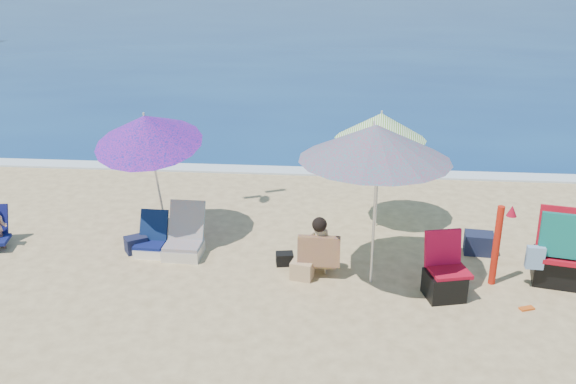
# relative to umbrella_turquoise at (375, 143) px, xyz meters

# --- Properties ---
(ground) EXTENTS (120.00, 120.00, 0.00)m
(ground) POSITION_rel_umbrella_turquoise_xyz_m (-0.90, -0.43, -2.05)
(ground) COLOR #D8BC84
(ground) RESTS_ON ground
(sea) EXTENTS (120.00, 80.00, 0.12)m
(sea) POSITION_rel_umbrella_turquoise_xyz_m (-0.90, 44.57, -2.10)
(sea) COLOR navy
(sea) RESTS_ON ground
(foam) EXTENTS (120.00, 0.50, 0.04)m
(foam) POSITION_rel_umbrella_turquoise_xyz_m (-0.90, 4.67, -2.03)
(foam) COLOR white
(foam) RESTS_ON ground
(umbrella_turquoise) EXTENTS (2.36, 2.36, 2.33)m
(umbrella_turquoise) POSITION_rel_umbrella_turquoise_xyz_m (0.00, 0.00, 0.00)
(umbrella_turquoise) COLOR silver
(umbrella_turquoise) RESTS_ON ground
(umbrella_striped) EXTENTS (1.59, 1.59, 2.00)m
(umbrella_striped) POSITION_rel_umbrella_turquoise_xyz_m (0.19, 1.99, -0.30)
(umbrella_striped) COLOR white
(umbrella_striped) RESTS_ON ground
(umbrella_blue) EXTENTS (1.75, 1.81, 2.27)m
(umbrella_blue) POSITION_rel_umbrella_turquoise_xyz_m (-3.40, 1.03, -0.19)
(umbrella_blue) COLOR silver
(umbrella_blue) RESTS_ON ground
(furled_umbrella) EXTENTS (0.22, 0.42, 1.30)m
(furled_umbrella) POSITION_rel_umbrella_turquoise_xyz_m (1.75, 0.03, -1.33)
(furled_umbrella) COLOR red
(furled_umbrella) RESTS_ON ground
(chair_navy) EXTENTS (0.48, 0.58, 0.63)m
(chair_navy) POSITION_rel_umbrella_turquoise_xyz_m (-3.33, 0.61, -1.88)
(chair_navy) COLOR #0D164C
(chair_navy) RESTS_ON ground
(chair_rainbow) EXTENTS (0.58, 0.71, 0.78)m
(chair_rainbow) POSITION_rel_umbrella_turquoise_xyz_m (-2.81, 0.59, -1.84)
(chair_rainbow) COLOR #E57E50
(chair_rainbow) RESTS_ON ground
(camp_chair_left) EXTENTS (0.64, 0.62, 0.89)m
(camp_chair_left) POSITION_rel_umbrella_turquoise_xyz_m (1.00, -0.33, -1.78)
(camp_chair_left) COLOR #A10B20
(camp_chair_left) RESTS_ON ground
(camp_chair_right) EXTENTS (0.87, 0.76, 1.11)m
(camp_chair_right) POSITION_rel_umbrella_turquoise_xyz_m (2.60, 0.19, -1.65)
(camp_chair_right) COLOR #AE0C1B
(camp_chair_right) RESTS_ON ground
(person_center) EXTENTS (0.60, 0.50, 0.89)m
(person_center) POSITION_rel_umbrella_turquoise_xyz_m (-0.71, 0.15, -1.62)
(person_center) COLOR tan
(person_center) RESTS_ON ground
(bag_navy_a) EXTENTS (0.40, 0.38, 0.25)m
(bag_navy_a) POSITION_rel_umbrella_turquoise_xyz_m (-3.59, 0.62, -1.92)
(bag_navy_a) COLOR #191D38
(bag_navy_a) RESTS_ON ground
(bag_black_a) EXTENTS (0.29, 0.23, 0.19)m
(bag_black_a) POSITION_rel_umbrella_turquoise_xyz_m (-1.23, 0.39, -1.95)
(bag_black_a) COLOR black
(bag_black_a) RESTS_ON ground
(bag_tan) EXTENTS (0.35, 0.28, 0.26)m
(bag_tan) POSITION_rel_umbrella_turquoise_xyz_m (-0.95, -0.01, -1.92)
(bag_tan) COLOR tan
(bag_tan) RESTS_ON ground
(bag_navy_b) EXTENTS (0.47, 0.37, 0.33)m
(bag_navy_b) POSITION_rel_umbrella_turquoise_xyz_m (1.73, 1.05, -1.89)
(bag_navy_b) COLOR #181E36
(bag_navy_b) RESTS_ON ground
(orange_item) EXTENTS (0.21, 0.15, 0.03)m
(orange_item) POSITION_rel_umbrella_turquoise_xyz_m (2.05, -0.58, -2.04)
(orange_item) COLOR #DA5416
(orange_item) RESTS_ON ground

